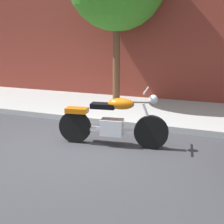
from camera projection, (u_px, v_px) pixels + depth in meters
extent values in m
plane|color=#38383D|center=(76.00, 148.00, 5.90)|extent=(60.00, 60.00, 0.00)
cube|color=#A3A3A3|center=(127.00, 109.00, 8.73)|extent=(18.09, 2.99, 0.14)
cylinder|color=black|center=(151.00, 132.00, 5.82)|extent=(0.67, 0.19, 0.67)
cylinder|color=black|center=(75.00, 127.00, 6.17)|extent=(0.67, 0.19, 0.67)
cube|color=silver|center=(112.00, 127.00, 5.98)|extent=(0.47, 0.34, 0.32)
cube|color=silver|center=(112.00, 130.00, 6.00)|extent=(1.40, 0.28, 0.06)
ellipsoid|color=#D1660C|center=(121.00, 104.00, 5.82)|extent=(0.55, 0.33, 0.22)
cube|color=black|center=(103.00, 106.00, 5.92)|extent=(0.51, 0.30, 0.10)
cube|color=#D1660C|center=(77.00, 110.00, 6.07)|extent=(0.47, 0.30, 0.10)
cylinder|color=silver|center=(148.00, 118.00, 5.77)|extent=(0.28, 0.09, 0.58)
cylinder|color=silver|center=(146.00, 91.00, 5.65)|extent=(0.13, 0.70, 0.04)
sphere|color=silver|center=(153.00, 99.00, 5.66)|extent=(0.17, 0.17, 0.17)
cylinder|color=silver|center=(102.00, 129.00, 6.21)|extent=(0.80, 0.20, 0.09)
cylinder|color=brown|center=(116.00, 59.00, 9.07)|extent=(0.22, 0.22, 2.90)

